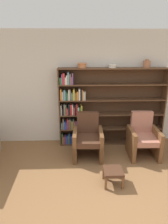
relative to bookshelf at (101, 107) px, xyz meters
name	(u,v)px	position (x,y,z in m)	size (l,w,h in m)	color
ground_plane	(118,208)	(0.02, -2.25, -0.94)	(24.00, 24.00, 0.00)	brown
wall_back	(102,89)	(0.02, 0.17, 0.43)	(12.00, 0.06, 2.75)	silver
bookshelf	(101,107)	(0.00, 0.00, 0.00)	(2.57, 0.30, 1.90)	brown
bowl_cream	(82,65)	(-0.48, -0.02, 1.02)	(0.21, 0.21, 0.11)	#C67547
bowl_sage	(112,66)	(0.22, -0.02, 1.00)	(0.20, 0.20, 0.07)	silver
vase_tall	(147,64)	(1.02, -0.02, 1.04)	(0.16, 0.16, 0.19)	#A36647
armchair_leather	(88,139)	(-0.37, -0.66, -0.52)	(0.67, 0.71, 0.97)	brown
armchair_cushioned	(143,138)	(0.87, -0.66, -0.52)	(0.65, 0.69, 0.97)	brown
footstool	(113,172)	(0.03, -1.66, -0.71)	(0.34, 0.34, 0.29)	brown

